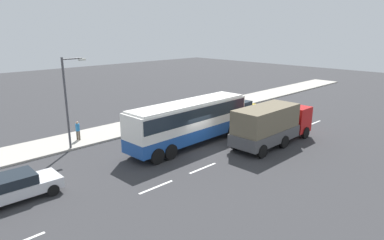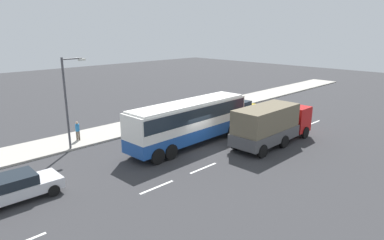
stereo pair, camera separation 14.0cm
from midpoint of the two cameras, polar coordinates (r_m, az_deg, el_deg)
name	(u,v)px [view 2 (the right image)]	position (r m, az deg, el deg)	size (l,w,h in m)	color
ground_plane	(200,149)	(25.40, 1.27, -4.98)	(120.00, 120.00, 0.00)	#333335
sidewalk_curb	(134,126)	(31.57, -9.88, -1.01)	(80.00, 4.00, 0.15)	#A8A399
lane_centreline	(190,173)	(21.32, -0.51, -9.06)	(34.38, 0.16, 0.01)	white
coach_bus	(189,119)	(25.70, -0.59, 0.23)	(10.95, 2.82, 3.43)	#1E4C9E
cargo_truck	(272,123)	(26.75, 13.21, -0.56)	(8.04, 2.64, 3.13)	red
car_yellow_taxi	(240,108)	(35.55, 8.08, 2.09)	(4.27, 2.33, 1.50)	gold
car_silver_hatch	(15,187)	(20.23, -28.01, -9.99)	(4.46, 2.09, 1.43)	silver
pedestrian_near_curb	(78,130)	(28.23, -18.98, -1.56)	(0.32, 0.32, 1.54)	brown
street_lamp	(68,97)	(25.87, -20.42, 3.68)	(1.81, 0.24, 6.71)	#47474C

